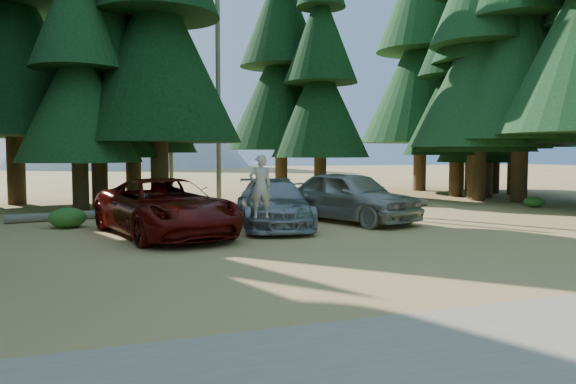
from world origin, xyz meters
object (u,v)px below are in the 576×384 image
Objects in this scene: log_mid at (230,207)px; log_right at (387,205)px; log_left at (72,216)px; silver_minivan_right at (350,196)px; frisbee_player at (260,186)px; red_pickup at (165,207)px; silver_minivan_center at (273,204)px.

log_mid is 6.44m from log_right.
silver_minivan_right is at bearing -34.25° from log_left.
frisbee_player is (-4.05, -3.01, 0.58)m from silver_minivan_right.
red_pickup is at bearing 169.09° from silver_minivan_right.
silver_minivan_center reaches higher than log_right.
frisbee_player is at bearing -163.81° from silver_minivan_right.
log_left reaches higher than log_right.
red_pickup is 3.52× the size of frisbee_player.
silver_minivan_right is at bearing -2.93° from red_pickup.
log_mid is at bearing -93.84° from frisbee_player.
log_left is 12.11m from log_right.
red_pickup is 5.41m from log_left.
log_left is (-5.83, 4.13, -0.58)m from silver_minivan_center.
log_mid is at bearing 102.18° from silver_minivan_center.
red_pickup is 6.74m from log_mid.
red_pickup is at bearing -167.40° from log_right.
frisbee_player reaches higher than silver_minivan_right.
silver_minivan_right is 4.99m from log_right.
red_pickup is 2.98m from frisbee_player.
red_pickup reaches higher than log_left.
silver_minivan_right is (2.82, 0.39, 0.13)m from silver_minivan_center.
log_left is at bearing 136.25° from silver_minivan_right.
log_left is at bearing -168.37° from log_mid.
frisbee_player is at bearing -66.56° from log_left.
log_left is 0.93× the size of log_right.
log_right is at bearing -11.89° from log_left.
frisbee_player is at bearing -55.13° from red_pickup.
red_pickup reaches higher than log_mid.
frisbee_player reaches higher than red_pickup.
log_left is at bearing 156.48° from silver_minivan_center.
log_left is 5.89m from log_mid.
frisbee_player is (2.14, -1.97, 0.64)m from red_pickup.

